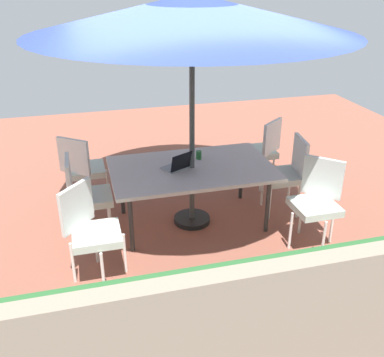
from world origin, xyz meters
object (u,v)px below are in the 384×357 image
object	(u,v)px
chair_northeast	(91,228)
chair_southeast	(83,167)
dining_table	(192,171)
patio_umbrella	(192,14)
laptop	(179,165)
chair_northwest	(317,199)
cup	(199,155)
chair_west	(287,171)
chair_east	(85,193)
chair_southwest	(261,149)

from	to	relation	value
chair_northeast	chair_southeast	xyz separation A→B (m)	(0.02, -1.50, 0.00)
dining_table	chair_northeast	world-z (taller)	chair_northeast
dining_table	patio_umbrella	size ratio (longest dim) A/B	0.56
chair_northeast	laptop	bearing A→B (deg)	-12.74
chair_northwest	cup	bearing A→B (deg)	-179.01
chair_west	chair_northeast	bearing A→B (deg)	-64.96
laptop	chair_northeast	bearing A→B (deg)	8.93
chair_west	cup	bearing A→B (deg)	-95.38
chair_northwest	chair_east	size ratio (longest dim) A/B	1.00
chair_southeast	chair_east	bearing A→B (deg)	128.11
chair_northwest	cup	distance (m)	1.47
patio_umbrella	chair_northwest	bearing A→B (deg)	146.55
chair_northeast	chair_southwest	bearing A→B (deg)	-16.42
chair_northwest	chair_east	xyz separation A→B (m)	(2.43, -0.79, 0.00)
patio_umbrella	cup	xyz separation A→B (m)	(-0.14, -0.22, -1.62)
patio_umbrella	chair_northeast	bearing A→B (deg)	32.18
patio_umbrella	laptop	world-z (taller)	patio_umbrella
chair_southwest	chair_southeast	bearing A→B (deg)	-37.96
chair_northeast	cup	world-z (taller)	chair_northeast
dining_table	laptop	size ratio (longest dim) A/B	4.74
chair_southeast	laptop	bearing A→B (deg)	-176.25
laptop	chair_west	bearing A→B (deg)	151.60
chair_northeast	chair_northwest	world-z (taller)	same
laptop	cup	size ratio (longest dim) A/B	3.95
chair_east	chair_west	size ratio (longest dim) A/B	1.00
dining_table	laptop	world-z (taller)	laptop
chair_east	chair_southwest	bearing A→B (deg)	-72.19
chair_northwest	chair_southwest	xyz separation A→B (m)	(-0.01, -1.54, 0.00)
chair_southwest	patio_umbrella	bearing A→B (deg)	-6.12
chair_east	cup	bearing A→B (deg)	-80.25
chair_northeast	chair_northwest	xyz separation A→B (m)	(-2.40, 0.03, 0.00)
chair_east	chair_west	bearing A→B (deg)	-90.25
chair_southeast	chair_east	distance (m)	0.74
chair_southwest	cup	xyz separation A→B (m)	(1.06, 0.53, 0.23)
chair_southeast	cup	world-z (taller)	chair_southeast
cup	chair_northeast	bearing A→B (deg)	35.95
dining_table	chair_west	world-z (taller)	chair_west
dining_table	chair_northeast	size ratio (longest dim) A/B	1.92
patio_umbrella	chair_west	xyz separation A→B (m)	(-1.20, 0.04, -1.85)
chair_northeast	chair_west	xyz separation A→B (m)	(-2.41, -0.72, 0.00)
patio_umbrella	chair_east	xyz separation A→B (m)	(1.23, 0.00, -1.85)
chair_southwest	laptop	size ratio (longest dim) A/B	2.47
patio_umbrella	chair_northeast	xyz separation A→B (m)	(1.21, 0.76, -1.85)
chair_northwest	laptop	size ratio (longest dim) A/B	2.47
cup	laptop	bearing A→B (deg)	36.49
chair_southwest	chair_east	distance (m)	2.55
patio_umbrella	chair_southwest	size ratio (longest dim) A/B	3.44
chair_northeast	chair_southwest	world-z (taller)	same
chair_northeast	chair_east	world-z (taller)	same
chair_northeast	chair_west	distance (m)	2.52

